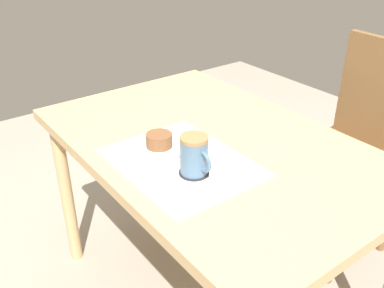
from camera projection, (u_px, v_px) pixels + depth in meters
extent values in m
cylinder|color=tan|center=(67.00, 194.00, 1.77)|extent=(0.05, 0.05, 0.68)
cylinder|color=tan|center=(193.00, 148.00, 2.11)|extent=(0.05, 0.05, 0.68)
cube|color=tan|center=(211.00, 145.00, 1.39)|extent=(1.18, 0.76, 0.04)
cylinder|color=brown|center=(335.00, 241.00, 1.70)|extent=(0.04, 0.04, 0.43)
cylinder|color=brown|center=(274.00, 197.00, 1.96)|extent=(0.04, 0.04, 0.43)
cylinder|color=brown|center=(327.00, 175.00, 2.13)|extent=(0.04, 0.04, 0.43)
cube|color=brown|center=(339.00, 160.00, 1.80)|extent=(0.45, 0.45, 0.04)
cube|color=brown|center=(381.00, 95.00, 1.77)|extent=(0.39, 0.06, 0.46)
cube|color=silver|center=(181.00, 162.00, 1.26)|extent=(0.44, 0.34, 0.00)
cylinder|color=silver|center=(159.00, 148.00, 1.32)|extent=(0.16, 0.16, 0.01)
cylinder|color=brown|center=(159.00, 140.00, 1.31)|extent=(0.08, 0.08, 0.04)
cylinder|color=#232328|center=(194.00, 172.00, 1.20)|extent=(0.09, 0.09, 0.00)
cylinder|color=slate|center=(194.00, 156.00, 1.18)|extent=(0.08, 0.08, 0.10)
cylinder|color=#9E7547|center=(194.00, 138.00, 1.15)|extent=(0.08, 0.08, 0.01)
torus|color=slate|center=(203.00, 162.00, 1.15)|extent=(0.06, 0.01, 0.06)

